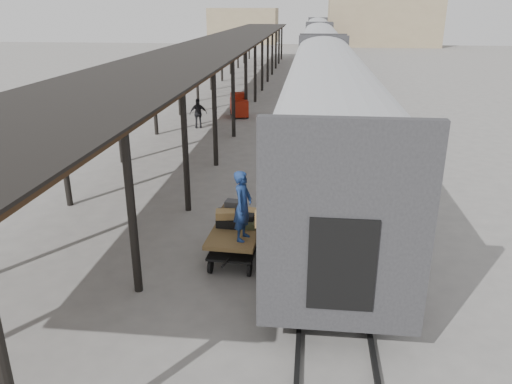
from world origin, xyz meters
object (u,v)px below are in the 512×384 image
Objects in this scene: luggage_tug at (239,106)px; porter at (243,206)px; baggage_cart at (237,235)px; pedestrian at (198,113)px.

porter reaches higher than luggage_tug.
luggage_tug reaches higher than baggage_cart.
luggage_tug is 3.73m from pedestrian.
pedestrian is (-4.29, 14.73, 0.17)m from baggage_cart.
baggage_cart is 15.34m from pedestrian.
porter is 16.06m from pedestrian.
porter is at bearing -65.92° from baggage_cart.
pedestrian reaches higher than baggage_cart.
luggage_tug is at bearing 21.74° from porter.
luggage_tug is 0.99× the size of porter.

